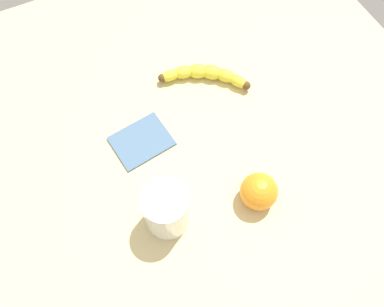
# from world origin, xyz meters

# --- Properties ---
(wooden_tabletop) EXTENTS (1.20, 1.20, 0.03)m
(wooden_tabletop) POSITION_xyz_m (0.00, 0.00, 0.01)
(wooden_tabletop) COLOR #D8C387
(wooden_tabletop) RESTS_ON ground
(banana) EXTENTS (0.20, 0.13, 0.04)m
(banana) POSITION_xyz_m (0.10, 0.15, 0.05)
(banana) COLOR yellow
(banana) RESTS_ON wooden_tabletop
(smoothie_glass) EXTENTS (0.09, 0.09, 0.12)m
(smoothie_glass) POSITION_xyz_m (-0.13, -0.13, 0.09)
(smoothie_glass) COLOR silver
(smoothie_glass) RESTS_ON wooden_tabletop
(orange_fruit) EXTENTS (0.08, 0.08, 0.08)m
(orange_fruit) POSITION_xyz_m (0.05, -0.17, 0.07)
(orange_fruit) COLOR orange
(orange_fruit) RESTS_ON wooden_tabletop
(folded_napkin) EXTENTS (0.14, 0.12, 0.01)m
(folded_napkin) POSITION_xyz_m (-0.11, 0.06, 0.03)
(folded_napkin) COLOR slate
(folded_napkin) RESTS_ON wooden_tabletop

